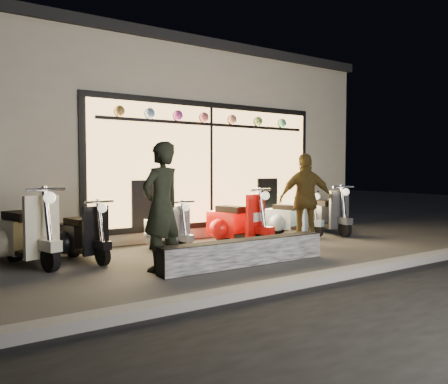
% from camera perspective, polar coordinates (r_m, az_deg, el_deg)
% --- Properties ---
extents(ground, '(40.00, 40.00, 0.00)m').
position_cam_1_polar(ground, '(7.34, 0.74, -8.48)').
color(ground, '#383533').
rests_on(ground, ground).
extents(kerb, '(40.00, 0.25, 0.12)m').
position_cam_1_polar(kerb, '(5.81, 11.89, -11.03)').
color(kerb, slate).
rests_on(kerb, ground).
extents(shop_building, '(10.20, 6.23, 4.20)m').
position_cam_1_polar(shop_building, '(11.70, -12.90, 6.07)').
color(shop_building, beige).
rests_on(shop_building, ground).
extents(graffiti_barrier, '(2.82, 0.28, 0.40)m').
position_cam_1_polar(graffiti_barrier, '(6.70, 2.79, -7.86)').
color(graffiti_barrier, black).
rests_on(graffiti_barrier, ground).
extents(scooter_silver, '(0.50, 1.24, 0.88)m').
position_cam_1_polar(scooter_silver, '(7.99, -7.70, -4.99)').
color(scooter_silver, black).
rests_on(scooter_silver, ground).
extents(scooter_red, '(0.72, 1.49, 1.06)m').
position_cam_1_polar(scooter_red, '(8.47, 1.19, -4.02)').
color(scooter_red, black).
rests_on(scooter_red, ground).
extents(scooter_black, '(0.63, 1.33, 0.94)m').
position_cam_1_polar(scooter_black, '(7.48, -18.31, -5.47)').
color(scooter_black, black).
rests_on(scooter_black, ground).
extents(scooter_cream, '(0.83, 1.60, 1.14)m').
position_cam_1_polar(scooter_cream, '(7.42, -24.83, -5.03)').
color(scooter_cream, black).
rests_on(scooter_cream, ground).
extents(scooter_blue, '(0.72, 1.33, 0.95)m').
position_cam_1_polar(scooter_blue, '(9.78, 8.28, -3.36)').
color(scooter_blue, black).
rests_on(scooter_blue, ground).
extents(scooter_grey, '(0.65, 1.48, 1.05)m').
position_cam_1_polar(scooter_grey, '(10.38, 12.96, -2.82)').
color(scooter_grey, black).
rests_on(scooter_grey, ground).
extents(man, '(0.79, 0.65, 1.86)m').
position_cam_1_polar(man, '(6.34, -8.19, -1.86)').
color(man, black).
rests_on(man, ground).
extents(woman, '(1.12, 0.86, 1.76)m').
position_cam_1_polar(woman, '(8.48, 10.65, -0.97)').
color(woman, brown).
rests_on(woman, ground).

